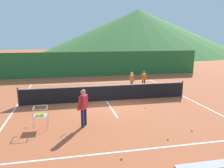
{
  "coord_description": "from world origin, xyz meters",
  "views": [
    {
      "loc": [
        -2.34,
        -12.86,
        3.8
      ],
      "look_at": [
        0.3,
        -0.25,
        1.08
      ],
      "focal_mm": 35.86,
      "sensor_mm": 36.0,
      "label": 1
    }
  ],
  "objects_px": {
    "tennis_net": "(106,93)",
    "tennis_ball_4": "(192,130)",
    "instructor": "(83,104)",
    "tennis_ball_5": "(138,102)",
    "tennis_ball_6": "(145,107)",
    "tennis_ball_0": "(168,139)",
    "tennis_ball_3": "(35,108)",
    "student_0": "(132,80)",
    "student_1": "(144,78)",
    "ball_cart": "(40,115)",
    "tennis_ball_2": "(26,127)",
    "tennis_ball_1": "(122,158)"
  },
  "relations": [
    {
      "from": "student_1",
      "to": "tennis_ball_3",
      "type": "bearing_deg",
      "value": -154.95
    },
    {
      "from": "instructor",
      "to": "tennis_ball_4",
      "type": "height_order",
      "value": "instructor"
    },
    {
      "from": "student_0",
      "to": "tennis_ball_3",
      "type": "xyz_separation_m",
      "value": [
        -6.33,
        -2.95,
        -0.78
      ]
    },
    {
      "from": "student_0",
      "to": "ball_cart",
      "type": "height_order",
      "value": "student_0"
    },
    {
      "from": "student_1",
      "to": "instructor",
      "type": "bearing_deg",
      "value": -128.12
    },
    {
      "from": "tennis_ball_3",
      "to": "tennis_ball_6",
      "type": "xyz_separation_m",
      "value": [
        5.89,
        -1.09,
        0.0
      ]
    },
    {
      "from": "tennis_net",
      "to": "tennis_ball_0",
      "type": "distance_m",
      "value": 5.81
    },
    {
      "from": "student_0",
      "to": "tennis_ball_4",
      "type": "xyz_separation_m",
      "value": [
        0.38,
        -7.32,
        -0.78
      ]
    },
    {
      "from": "tennis_net",
      "to": "instructor",
      "type": "xyz_separation_m",
      "value": [
        -1.67,
        -3.67,
        0.48
      ]
    },
    {
      "from": "instructor",
      "to": "ball_cart",
      "type": "height_order",
      "value": "instructor"
    },
    {
      "from": "ball_cart",
      "to": "tennis_net",
      "type": "bearing_deg",
      "value": 45.02
    },
    {
      "from": "tennis_net",
      "to": "ball_cart",
      "type": "relative_size",
      "value": 11.21
    },
    {
      "from": "tennis_ball_1",
      "to": "tennis_ball_3",
      "type": "relative_size",
      "value": 1.0
    },
    {
      "from": "tennis_ball_3",
      "to": "tennis_net",
      "type": "bearing_deg",
      "value": 10.16
    },
    {
      "from": "tennis_ball_2",
      "to": "tennis_ball_6",
      "type": "xyz_separation_m",
      "value": [
        5.93,
        1.56,
        0.0
      ]
    },
    {
      "from": "student_0",
      "to": "tennis_ball_1",
      "type": "bearing_deg",
      "value": -108.67
    },
    {
      "from": "tennis_ball_1",
      "to": "tennis_ball_2",
      "type": "bearing_deg",
      "value": 136.18
    },
    {
      "from": "instructor",
      "to": "student_0",
      "type": "height_order",
      "value": "instructor"
    },
    {
      "from": "tennis_ball_0",
      "to": "tennis_ball_3",
      "type": "bearing_deg",
      "value": 137.7
    },
    {
      "from": "tennis_ball_3",
      "to": "tennis_ball_5",
      "type": "bearing_deg",
      "value": -1.04
    },
    {
      "from": "ball_cart",
      "to": "tennis_ball_5",
      "type": "bearing_deg",
      "value": 26.9
    },
    {
      "from": "tennis_ball_2",
      "to": "tennis_ball_5",
      "type": "bearing_deg",
      "value": 23.6
    },
    {
      "from": "student_1",
      "to": "tennis_ball_5",
      "type": "bearing_deg",
      "value": -114.58
    },
    {
      "from": "instructor",
      "to": "student_1",
      "type": "relative_size",
      "value": 1.25
    },
    {
      "from": "tennis_ball_3",
      "to": "tennis_ball_4",
      "type": "height_order",
      "value": "same"
    },
    {
      "from": "instructor",
      "to": "tennis_ball_0",
      "type": "height_order",
      "value": "instructor"
    },
    {
      "from": "student_0",
      "to": "student_1",
      "type": "distance_m",
      "value": 1.22
    },
    {
      "from": "tennis_ball_1",
      "to": "tennis_net",
      "type": "bearing_deg",
      "value": 83.78
    },
    {
      "from": "student_0",
      "to": "tennis_ball_1",
      "type": "height_order",
      "value": "student_0"
    },
    {
      "from": "tennis_ball_4",
      "to": "tennis_ball_6",
      "type": "bearing_deg",
      "value": 104.01
    },
    {
      "from": "tennis_ball_2",
      "to": "tennis_ball_4",
      "type": "bearing_deg",
      "value": -14.35
    },
    {
      "from": "tennis_net",
      "to": "tennis_ball_4",
      "type": "height_order",
      "value": "tennis_net"
    },
    {
      "from": "instructor",
      "to": "student_0",
      "type": "relative_size",
      "value": 1.21
    },
    {
      "from": "tennis_net",
      "to": "tennis_ball_2",
      "type": "relative_size",
      "value": 148.24
    },
    {
      "from": "tennis_ball_5",
      "to": "tennis_ball_6",
      "type": "bearing_deg",
      "value": -84.17
    },
    {
      "from": "instructor",
      "to": "tennis_ball_5",
      "type": "bearing_deg",
      "value": 39.85
    },
    {
      "from": "tennis_net",
      "to": "tennis_ball_0",
      "type": "height_order",
      "value": "tennis_net"
    },
    {
      "from": "tennis_net",
      "to": "tennis_ball_1",
      "type": "bearing_deg",
      "value": -96.22
    },
    {
      "from": "student_0",
      "to": "tennis_ball_3",
      "type": "bearing_deg",
      "value": -155.04
    },
    {
      "from": "tennis_net",
      "to": "ball_cart",
      "type": "xyz_separation_m",
      "value": [
        -3.47,
        -3.47,
        0.08
      ]
    },
    {
      "from": "tennis_ball_2",
      "to": "tennis_ball_5",
      "type": "xyz_separation_m",
      "value": [
        5.83,
        2.54,
        0.0
      ]
    },
    {
      "from": "tennis_net",
      "to": "student_0",
      "type": "bearing_deg",
      "value": 44.4
    },
    {
      "from": "tennis_ball_3",
      "to": "instructor",
      "type": "bearing_deg",
      "value": -50.78
    },
    {
      "from": "tennis_ball_4",
      "to": "tennis_ball_5",
      "type": "xyz_separation_m",
      "value": [
        -0.92,
        4.27,
        0.0
      ]
    },
    {
      "from": "tennis_ball_1",
      "to": "tennis_ball_4",
      "type": "xyz_separation_m",
      "value": [
        3.37,
        1.51,
        0.0
      ]
    },
    {
      "from": "student_1",
      "to": "tennis_ball_2",
      "type": "relative_size",
      "value": 19.3
    },
    {
      "from": "student_0",
      "to": "instructor",
      "type": "bearing_deg",
      "value": -123.75
    },
    {
      "from": "tennis_net",
      "to": "instructor",
      "type": "bearing_deg",
      "value": -114.45
    },
    {
      "from": "tennis_ball_0",
      "to": "tennis_ball_4",
      "type": "height_order",
      "value": "same"
    },
    {
      "from": "ball_cart",
      "to": "tennis_ball_2",
      "type": "relative_size",
      "value": 13.22
    }
  ]
}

